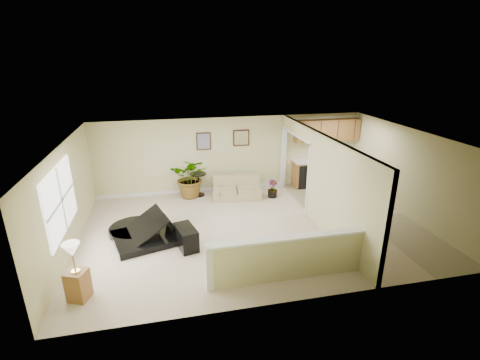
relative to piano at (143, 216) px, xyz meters
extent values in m
plane|color=#BAA791|center=(2.84, -0.10, -0.61)|extent=(9.00, 9.00, 0.00)
cube|color=#C0BB83|center=(2.84, 2.90, 0.64)|extent=(9.00, 0.04, 2.50)
cube|color=#C0BB83|center=(2.84, -3.10, 0.64)|extent=(9.00, 0.04, 2.50)
cube|color=#C0BB83|center=(-1.66, -0.10, 0.64)|extent=(0.04, 6.00, 2.50)
cube|color=#C0BB83|center=(7.34, -0.10, 0.64)|extent=(0.04, 6.00, 2.50)
cube|color=white|center=(2.84, -0.10, 1.89)|extent=(9.00, 6.00, 0.04)
cube|color=tan|center=(5.99, -0.10, -0.61)|extent=(2.70, 6.00, 0.01)
cube|color=#C0BB83|center=(4.64, -1.30, 0.64)|extent=(0.12, 3.60, 2.50)
cube|color=#C0BB83|center=(4.64, 1.67, 1.69)|extent=(0.12, 2.35, 0.40)
cube|color=#C0BB83|center=(2.99, -2.40, -0.14)|extent=(3.30, 0.12, 0.95)
cube|color=silver|center=(2.99, -2.40, 0.35)|extent=(3.40, 0.22, 0.05)
cube|color=silver|center=(1.34, -2.40, -0.11)|extent=(0.14, 0.14, 1.00)
cube|color=white|center=(-1.64, -0.60, 0.84)|extent=(0.05, 2.15, 1.45)
cube|color=#321C12|center=(1.89, 2.87, 1.14)|extent=(0.48, 0.03, 0.58)
cube|color=#905B6E|center=(1.89, 2.85, 1.14)|extent=(0.40, 0.01, 0.50)
cube|color=#321C12|center=(3.14, 2.87, 1.19)|extent=(0.55, 0.03, 0.55)
cube|color=silver|center=(3.14, 2.85, 1.19)|extent=(0.46, 0.01, 0.46)
cube|color=#956031|center=(6.14, 2.60, -0.16)|extent=(2.30, 0.60, 0.90)
cube|color=beige|center=(6.14, 2.60, 0.31)|extent=(2.36, 0.65, 0.04)
cube|color=black|center=(5.34, 2.59, -0.18)|extent=(0.60, 0.60, 0.84)
cube|color=#956031|center=(6.14, 2.72, 1.34)|extent=(2.30, 0.35, 0.75)
cube|color=black|center=(0.04, -0.15, 0.21)|extent=(1.85, 1.71, 0.32)
cylinder|color=black|center=(-0.12, 0.44, 0.21)|extent=(1.32, 1.32, 0.32)
cube|color=white|center=(0.95, -0.15, 0.16)|extent=(0.52, 1.09, 0.02)
cube|color=black|center=(-0.07, -0.04, 0.49)|extent=(1.51, 1.51, 0.72)
cube|color=black|center=(1.00, -0.68, -0.35)|extent=(0.58, 0.87, 0.53)
cube|color=tan|center=(2.83, 2.11, -0.40)|extent=(1.65, 1.09, 0.43)
cube|color=tan|center=(2.83, 2.44, 0.04)|extent=(1.55, 0.43, 0.45)
cube|color=tan|center=(2.15, 2.11, -0.10)|extent=(0.31, 0.89, 0.16)
cube|color=tan|center=(3.51, 2.11, -0.10)|extent=(0.31, 0.89, 0.16)
cylinder|color=black|center=(1.63, 2.55, -0.60)|extent=(0.38, 0.38, 0.03)
cylinder|color=black|center=(1.63, 2.55, -0.23)|extent=(0.04, 0.04, 0.74)
cylinder|color=black|center=(1.63, 2.55, 0.14)|extent=(0.53, 0.53, 0.03)
cylinder|color=black|center=(1.40, 2.48, -0.48)|extent=(0.39, 0.39, 0.27)
imported|color=#154619|center=(1.40, 2.48, 0.06)|extent=(1.50, 1.40, 1.35)
cylinder|color=black|center=(3.98, 1.89, -0.51)|extent=(0.30, 0.30, 0.21)
imported|color=#154619|center=(3.98, 1.89, -0.32)|extent=(0.37, 0.37, 0.58)
cube|color=#956031|center=(-1.14, -2.15, -0.31)|extent=(0.46, 0.46, 0.61)
cylinder|color=gold|center=(-1.14, -2.15, 0.00)|extent=(0.16, 0.16, 0.02)
cylinder|color=gold|center=(-1.14, -2.15, 0.21)|extent=(0.03, 0.03, 0.40)
cone|color=#FAE5CC|center=(-1.14, -2.15, 0.46)|extent=(0.32, 0.32, 0.26)
camera|label=1|loc=(0.69, -8.18, 3.82)|focal=26.00mm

